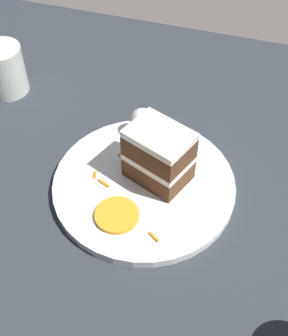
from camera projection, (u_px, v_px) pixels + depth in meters
ground_plane at (123, 174)px, 0.80m from camera, size 6.00×6.00×0.00m
dining_table at (123, 168)px, 0.79m from camera, size 1.22×0.85×0.03m
plate at (144, 185)px, 0.74m from camera, size 0.29×0.29×0.01m
cake_slice at (159, 155)px, 0.70m from camera, size 0.11×0.10×0.10m
cream_dollop at (143, 122)px, 0.78m from camera, size 0.04×0.04×0.05m
orange_garnish at (117, 215)px, 0.69m from camera, size 0.07×0.07×0.01m
carrot_shreds_scatter at (121, 184)px, 0.73m from camera, size 0.13×0.14×0.00m
drinking_glass at (5, 72)px, 0.87m from camera, size 0.08×0.08×0.09m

